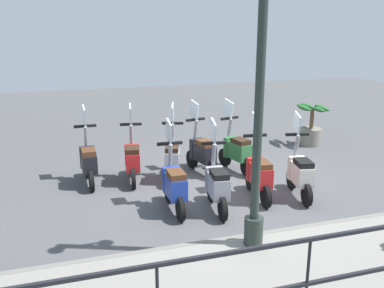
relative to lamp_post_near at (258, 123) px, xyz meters
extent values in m
plane|color=#4C4C4F|center=(2.40, -0.42, -1.88)|extent=(28.00, 28.00, 0.00)
cube|color=gray|center=(-0.80, -0.42, -1.80)|extent=(2.20, 20.00, 0.15)
cube|color=slate|center=(0.25, -0.42, -1.80)|extent=(0.10, 20.00, 0.15)
cube|color=black|center=(-1.80, -0.42, -0.68)|extent=(0.04, 16.00, 0.04)
cube|color=black|center=(-1.80, -0.42, -1.15)|extent=(0.04, 16.00, 0.04)
cylinder|color=#232D28|center=(0.00, 0.00, -1.53)|extent=(0.26, 0.26, 0.40)
cylinder|color=#232D28|center=(0.00, 0.00, 0.18)|extent=(0.12, 0.12, 3.81)
cylinder|color=slate|center=(4.61, -3.83, -1.65)|extent=(0.56, 0.56, 0.45)
cylinder|color=brown|center=(4.61, -3.83, -1.18)|extent=(0.10, 0.10, 0.50)
ellipsoid|color=#235B28|center=(4.86, -3.83, -0.88)|extent=(0.56, 0.16, 0.10)
ellipsoid|color=#235B28|center=(4.36, -3.83, -0.88)|extent=(0.56, 0.16, 0.10)
ellipsoid|color=#235B28|center=(4.61, -3.58, -0.88)|extent=(0.56, 0.16, 0.10)
ellipsoid|color=#235B28|center=(4.61, -4.08, -0.88)|extent=(0.56, 0.16, 0.10)
ellipsoid|color=#235B28|center=(4.79, -3.65, -0.88)|extent=(0.56, 0.16, 0.10)
ellipsoid|color=#235B28|center=(4.43, -4.01, -0.88)|extent=(0.56, 0.16, 0.10)
cylinder|color=black|center=(2.02, -1.77, -1.68)|extent=(0.41, 0.16, 0.40)
cylinder|color=black|center=(1.20, -1.60, -1.68)|extent=(0.41, 0.16, 0.40)
cube|color=beige|center=(1.53, -1.67, -1.40)|extent=(0.64, 0.39, 0.36)
cube|color=beige|center=(1.81, -1.72, -1.38)|extent=(0.18, 0.32, 0.44)
cube|color=black|center=(1.46, -1.65, -1.17)|extent=(0.44, 0.33, 0.10)
cylinder|color=gray|center=(1.87, -1.74, -1.02)|extent=(0.19, 0.11, 0.55)
cube|color=black|center=(1.87, -1.74, -0.75)|extent=(0.15, 0.44, 0.05)
cube|color=silver|center=(1.93, -1.75, -0.55)|extent=(0.39, 0.11, 0.42)
cylinder|color=black|center=(2.18, -0.97, -1.68)|extent=(0.41, 0.12, 0.40)
cylinder|color=black|center=(1.36, -0.88, -1.68)|extent=(0.41, 0.12, 0.40)
cube|color=#B21E1E|center=(1.68, -0.92, -1.40)|extent=(0.63, 0.34, 0.36)
cube|color=#B21E1E|center=(1.97, -0.95, -1.38)|extent=(0.15, 0.31, 0.44)
cube|color=#4C2D19|center=(1.61, -0.91, -1.17)|extent=(0.43, 0.30, 0.10)
cylinder|color=gray|center=(2.03, -0.96, -1.02)|extent=(0.19, 0.09, 0.55)
cube|color=black|center=(2.03, -0.96, -0.75)|extent=(0.11, 0.44, 0.05)
cube|color=silver|center=(2.09, -0.96, -0.55)|extent=(0.39, 0.07, 0.42)
cylinder|color=black|center=(1.93, -0.07, -1.68)|extent=(0.41, 0.13, 0.40)
cylinder|color=black|center=(1.10, 0.02, -1.68)|extent=(0.41, 0.13, 0.40)
cube|color=gray|center=(1.43, -0.01, -1.40)|extent=(0.63, 0.35, 0.36)
cube|color=gray|center=(1.72, -0.05, -1.38)|extent=(0.15, 0.31, 0.44)
cube|color=black|center=(1.36, -0.01, -1.17)|extent=(0.43, 0.30, 0.10)
cylinder|color=gray|center=(1.78, -0.05, -1.02)|extent=(0.19, 0.09, 0.55)
cube|color=black|center=(1.78, -0.05, -0.75)|extent=(0.11, 0.44, 0.05)
cube|color=silver|center=(1.84, -0.06, -0.55)|extent=(0.39, 0.07, 0.42)
cylinder|color=black|center=(2.13, 0.67, -1.68)|extent=(0.40, 0.09, 0.40)
cylinder|color=black|center=(1.30, 0.68, -1.68)|extent=(0.40, 0.09, 0.40)
cube|color=navy|center=(1.63, 0.68, -1.40)|extent=(0.60, 0.29, 0.36)
cube|color=navy|center=(1.92, 0.68, -1.38)|extent=(0.12, 0.30, 0.44)
cube|color=#4C2D19|center=(1.56, 0.68, -1.17)|extent=(0.40, 0.27, 0.10)
cylinder|color=gray|center=(1.98, 0.68, -1.02)|extent=(0.18, 0.07, 0.55)
cube|color=black|center=(1.98, 0.68, -0.75)|extent=(0.07, 0.44, 0.05)
cube|color=silver|center=(2.04, 0.67, -0.55)|extent=(0.39, 0.03, 0.42)
cylinder|color=black|center=(3.69, -1.03, -1.68)|extent=(0.41, 0.17, 0.40)
cylinder|color=black|center=(2.88, -1.22, -1.68)|extent=(0.41, 0.17, 0.40)
cube|color=#2D6B38|center=(3.20, -1.15, -1.40)|extent=(0.65, 0.41, 0.36)
cube|color=#2D6B38|center=(3.48, -1.08, -1.38)|extent=(0.19, 0.32, 0.44)
cube|color=black|center=(3.13, -1.16, -1.17)|extent=(0.45, 0.34, 0.10)
cylinder|color=gray|center=(3.54, -1.07, -1.02)|extent=(0.19, 0.11, 0.55)
cube|color=black|center=(3.54, -1.07, -0.75)|extent=(0.16, 0.44, 0.05)
cube|color=silver|center=(3.60, -1.05, -0.55)|extent=(0.38, 0.12, 0.42)
cylinder|color=black|center=(3.78, -0.29, -1.68)|extent=(0.41, 0.16, 0.40)
cylinder|color=black|center=(2.97, -0.46, -1.68)|extent=(0.41, 0.16, 0.40)
cube|color=black|center=(3.29, -0.39, -1.40)|extent=(0.65, 0.40, 0.36)
cube|color=black|center=(3.57, -0.33, -1.38)|extent=(0.18, 0.32, 0.44)
cube|color=#4C2D19|center=(3.22, -0.41, -1.17)|extent=(0.45, 0.34, 0.10)
cylinder|color=gray|center=(3.63, -0.32, -1.02)|extent=(0.19, 0.11, 0.55)
cube|color=black|center=(3.63, -0.32, -0.75)|extent=(0.15, 0.44, 0.05)
cube|color=silver|center=(3.69, -0.31, -0.55)|extent=(0.39, 0.11, 0.42)
cylinder|color=black|center=(3.59, 0.19, -1.68)|extent=(0.41, 0.20, 0.40)
cylinder|color=black|center=(2.80, 0.44, -1.68)|extent=(0.41, 0.20, 0.40)
cube|color=#B7BCC6|center=(3.11, 0.34, -1.40)|extent=(0.66, 0.45, 0.36)
cube|color=#B7BCC6|center=(3.39, 0.25, -1.38)|extent=(0.20, 0.32, 0.44)
cube|color=black|center=(3.04, 0.36, -1.17)|extent=(0.46, 0.37, 0.10)
cylinder|color=gray|center=(3.44, 0.23, -1.02)|extent=(0.20, 0.12, 0.55)
cube|color=black|center=(3.44, 0.23, -0.75)|extent=(0.19, 0.44, 0.05)
cube|color=silver|center=(3.50, 0.22, -0.55)|extent=(0.38, 0.15, 0.42)
cylinder|color=black|center=(3.75, 1.05, -1.68)|extent=(0.41, 0.14, 0.40)
cylinder|color=black|center=(2.93, 1.17, -1.68)|extent=(0.41, 0.14, 0.40)
cube|color=#B21E1E|center=(3.26, 1.12, -1.40)|extent=(0.63, 0.36, 0.36)
cube|color=#B21E1E|center=(3.54, 1.08, -1.38)|extent=(0.16, 0.31, 0.44)
cube|color=black|center=(3.19, 1.13, -1.17)|extent=(0.43, 0.31, 0.10)
cylinder|color=gray|center=(3.60, 1.07, -1.02)|extent=(0.19, 0.10, 0.55)
cube|color=black|center=(3.60, 1.07, -0.75)|extent=(0.12, 0.44, 0.05)
cube|color=silver|center=(3.66, 1.07, -0.55)|extent=(0.39, 0.09, 0.42)
cylinder|color=black|center=(3.87, 1.98, -1.68)|extent=(0.40, 0.09, 0.40)
cylinder|color=black|center=(3.04, 1.96, -1.68)|extent=(0.40, 0.09, 0.40)
cube|color=black|center=(3.37, 1.97, -1.40)|extent=(0.61, 0.29, 0.36)
cube|color=black|center=(3.66, 1.97, -1.38)|extent=(0.13, 0.30, 0.44)
cube|color=#4C2D19|center=(3.30, 1.97, -1.17)|extent=(0.40, 0.27, 0.10)
cylinder|color=gray|center=(3.72, 1.98, -1.02)|extent=(0.18, 0.07, 0.55)
cube|color=black|center=(3.72, 1.98, -0.75)|extent=(0.07, 0.44, 0.05)
cube|color=silver|center=(3.78, 1.98, -0.55)|extent=(0.39, 0.04, 0.42)
camera|label=1|loc=(-4.86, 2.42, 1.25)|focal=40.00mm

